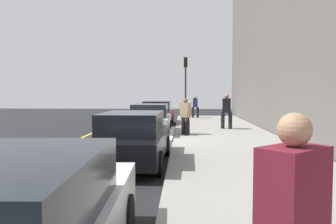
% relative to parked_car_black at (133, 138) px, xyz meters
% --- Properties ---
extents(ground_plane, '(56.00, 56.00, 0.00)m').
position_rel_parked_car_black_xyz_m(ground_plane, '(4.12, -0.02, -0.76)').
color(ground_plane, black).
extents(sidewalk, '(28.00, 4.60, 0.15)m').
position_rel_parked_car_black_xyz_m(sidewalk, '(4.12, -3.32, -0.68)').
color(sidewalk, gray).
rests_on(sidewalk, ground).
extents(lane_stripe_centre, '(28.00, 0.14, 0.01)m').
position_rel_parked_car_black_xyz_m(lane_stripe_centre, '(4.12, 3.18, -0.75)').
color(lane_stripe_centre, gold).
rests_on(lane_stripe_centre, ground).
extents(snow_bank_curb, '(5.17, 0.56, 0.22)m').
position_rel_parked_car_black_xyz_m(snow_bank_curb, '(6.04, -0.72, -0.65)').
color(snow_bank_curb, white).
rests_on(snow_bank_curb, ground).
extents(parked_car_black, '(4.53, 1.98, 1.51)m').
position_rel_parked_car_black_xyz_m(parked_car_black, '(0.00, 0.00, 0.00)').
color(parked_car_black, black).
rests_on(parked_car_black, ground).
extents(parked_car_silver, '(4.13, 1.91, 1.51)m').
position_rel_parked_car_black_xyz_m(parked_car_silver, '(6.57, 0.13, -0.00)').
color(parked_car_silver, black).
rests_on(parked_car_silver, ground).
extents(parked_car_red, '(4.31, 1.94, 1.51)m').
position_rel_parked_car_black_xyz_m(parked_car_red, '(11.63, 0.18, -0.00)').
color(parked_car_red, black).
rests_on(parked_car_red, ground).
extents(pedestrian_black_coat, '(0.58, 0.57, 1.83)m').
position_rel_parked_car_black_xyz_m(pedestrian_black_coat, '(8.32, -3.72, 0.37)').
color(pedestrian_black_coat, black).
rests_on(pedestrian_black_coat, sidewalk).
extents(pedestrian_navy_coat, '(0.50, 0.55, 1.67)m').
position_rel_parked_car_black_xyz_m(pedestrian_navy_coat, '(16.00, -2.36, 0.28)').
color(pedestrian_navy_coat, black).
rests_on(pedestrian_navy_coat, sidewalk).
extents(pedestrian_tan_coat, '(0.48, 0.52, 1.64)m').
position_rel_parked_car_black_xyz_m(pedestrian_tan_coat, '(5.99, -1.54, 0.27)').
color(pedestrian_tan_coat, black).
rests_on(pedestrian_tan_coat, sidewalk).
extents(traffic_light_pole, '(0.35, 0.26, 4.41)m').
position_rel_parked_car_black_xyz_m(traffic_light_pole, '(14.92, -1.61, 2.37)').
color(traffic_light_pole, '#2D2D19').
rests_on(traffic_light_pole, sidewalk).
extents(rolling_suitcase, '(0.34, 0.22, 0.96)m').
position_rel_parked_car_black_xyz_m(rolling_suitcase, '(5.63, -1.62, -0.30)').
color(rolling_suitcase, black).
rests_on(rolling_suitcase, sidewalk).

